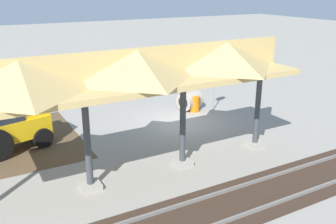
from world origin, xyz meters
name	(u,v)px	position (x,y,z in m)	size (l,w,h in m)	color
ground_plane	(180,123)	(0.00, 0.00, 0.00)	(120.00, 120.00, 0.00)	gray
platform_canopy	(136,69)	(4.41, 4.29, 4.16)	(12.76, 3.20, 4.90)	#9E998E
rail_tracks	(288,185)	(0.00, 7.64, 0.03)	(60.00, 2.58, 0.15)	slate
stop_sign	(214,79)	(-2.73, -0.84, 1.86)	(0.76, 0.06, 2.57)	gray
backhoe	(7,124)	(8.41, -0.58, 1.26)	(5.37, 2.47, 2.82)	#EAB214
concrete_pipe	(190,101)	(-1.64, -1.66, 0.54)	(1.43, 1.36, 1.08)	#9E9384
traffic_barrel	(195,104)	(-1.70, -1.24, 0.45)	(0.56, 0.56, 0.90)	orange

